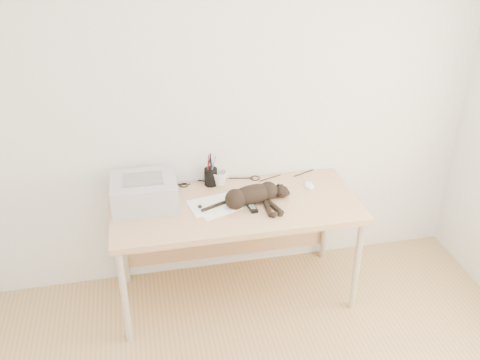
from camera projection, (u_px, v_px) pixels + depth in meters
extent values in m
plane|color=white|center=(225.00, 103.00, 3.48)|extent=(3.50, 0.00, 3.50)
cube|color=tan|center=(236.00, 207.00, 3.45)|extent=(1.60, 0.70, 0.04)
cylinder|color=silver|center=(125.00, 298.00, 3.24)|extent=(0.04, 0.04, 0.70)
cylinder|color=silver|center=(357.00, 266.00, 3.50)|extent=(0.04, 0.04, 0.70)
cylinder|color=silver|center=(123.00, 241.00, 3.75)|extent=(0.04, 0.04, 0.70)
cylinder|color=silver|center=(326.00, 218.00, 4.02)|extent=(0.04, 0.04, 0.70)
cube|color=tan|center=(227.00, 221.00, 3.89)|extent=(1.48, 0.02, 0.60)
cube|color=#ACACB1|center=(144.00, 192.00, 3.39)|extent=(0.42, 0.35, 0.18)
cube|color=black|center=(144.00, 191.00, 3.39)|extent=(0.35, 0.02, 0.11)
cube|color=slate|center=(143.00, 179.00, 3.34)|extent=(0.25, 0.18, 0.01)
cube|color=white|center=(219.00, 206.00, 3.42)|extent=(0.38, 0.33, 0.00)
cube|color=white|center=(214.00, 204.00, 3.43)|extent=(0.35, 0.28, 0.00)
ellipsoid|color=black|center=(253.00, 194.00, 3.43)|extent=(0.33, 0.18, 0.13)
sphere|color=black|center=(235.00, 199.00, 3.38)|extent=(0.13, 0.13, 0.13)
ellipsoid|color=black|center=(282.00, 192.00, 3.49)|extent=(0.11, 0.10, 0.08)
cone|color=black|center=(279.00, 185.00, 3.51)|extent=(0.04, 0.05, 0.04)
cone|color=black|center=(282.00, 185.00, 3.51)|extent=(0.04, 0.05, 0.04)
cylinder|color=black|center=(268.00, 208.00, 3.37)|extent=(0.06, 0.18, 0.03)
cylinder|color=black|center=(274.00, 206.00, 3.38)|extent=(0.06, 0.18, 0.03)
cylinder|color=black|center=(215.00, 206.00, 3.40)|extent=(0.20, 0.06, 0.02)
imported|color=white|center=(219.00, 178.00, 3.65)|extent=(0.15, 0.15, 0.10)
cylinder|color=black|center=(211.00, 177.00, 3.64)|extent=(0.09, 0.09, 0.12)
cylinder|color=#990C0C|center=(209.00, 166.00, 3.60)|extent=(0.01, 0.01, 0.17)
cylinder|color=navy|center=(212.00, 165.00, 3.61)|extent=(0.01, 0.01, 0.17)
cylinder|color=black|center=(211.00, 167.00, 3.59)|extent=(0.01, 0.01, 0.17)
cube|color=slate|center=(267.00, 190.00, 3.58)|extent=(0.15, 0.19, 0.02)
cube|color=black|center=(251.00, 206.00, 3.41)|extent=(0.06, 0.16, 0.02)
ellipsoid|color=white|center=(309.00, 184.00, 3.64)|extent=(0.07, 0.12, 0.04)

